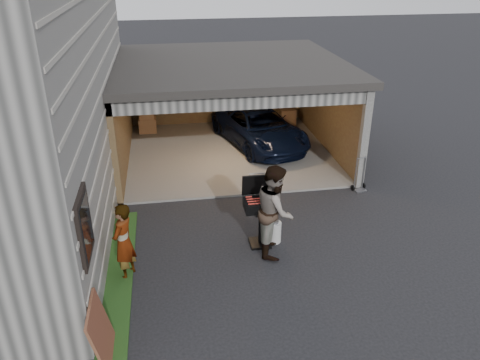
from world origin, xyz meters
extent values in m
plane|color=black|center=(0.00, 0.00, 0.00)|extent=(80.00, 80.00, 0.00)
cube|color=#193814|center=(-2.25, -1.00, 0.03)|extent=(0.50, 8.00, 0.06)
cube|color=#605E59|center=(0.75, 6.50, 0.03)|extent=(6.50, 6.00, 0.06)
cube|color=#4E3524|center=(0.75, 9.43, 1.35)|extent=(6.50, 0.15, 2.70)
cube|color=#4E3524|center=(3.92, 6.50, 1.35)|extent=(0.15, 6.00, 2.70)
cube|color=#4E3524|center=(-2.42, 6.50, 1.35)|extent=(0.15, 6.00, 2.70)
cube|color=#2D2B28|center=(0.75, 6.50, 2.80)|extent=(6.80, 6.30, 0.20)
cube|color=#474744|center=(0.75, 3.58, 2.52)|extent=(6.50, 0.16, 0.36)
cube|color=silver|center=(0.75, 4.80, 2.62)|extent=(6.00, 2.40, 0.06)
cube|color=#474744|center=(3.90, 3.55, 1.35)|extent=(0.20, 0.18, 2.70)
cube|color=brown|center=(-1.80, 8.70, 0.31)|extent=(0.60, 0.50, 0.50)
cube|color=brown|center=(-1.80, 8.70, 0.79)|extent=(0.50, 0.45, 0.45)
cube|color=brown|center=(3.20, 8.60, 0.36)|extent=(0.55, 0.50, 0.60)
cube|color=brown|center=(3.38, 9.20, 1.20)|extent=(0.24, 0.43, 2.20)
imported|color=black|center=(1.81, 6.90, 0.58)|extent=(2.94, 4.53, 1.16)
imported|color=silver|center=(-2.10, 0.57, 0.79)|extent=(0.59, 0.68, 1.59)
imported|color=#402A19|center=(0.94, 0.96, 0.99)|extent=(0.94, 1.10, 1.98)
cube|color=black|center=(0.69, 1.24, 0.03)|extent=(0.44, 0.44, 0.05)
cylinder|color=black|center=(0.69, 1.24, 0.47)|extent=(0.07, 0.07, 0.88)
cube|color=black|center=(0.69, 1.24, 0.98)|extent=(0.69, 0.48, 0.21)
cube|color=#59595B|center=(0.69, 1.24, 1.07)|extent=(0.63, 0.42, 0.02)
cube|color=black|center=(0.69, 1.55, 1.30)|extent=(0.69, 0.13, 0.48)
cylinder|color=silver|center=(1.02, 1.31, 0.24)|extent=(0.32, 0.32, 0.47)
cube|color=brown|center=(-2.34, -1.50, 0.52)|extent=(0.26, 0.94, 1.03)
cube|color=gray|center=(3.84, 3.29, 0.02)|extent=(0.34, 0.25, 0.03)
cylinder|color=black|center=(3.65, 3.35, 0.08)|extent=(0.07, 0.16, 0.16)
cylinder|color=black|center=(3.99, 3.43, 0.08)|extent=(0.07, 0.16, 0.16)
cylinder|color=gray|center=(3.69, 3.36, 0.48)|extent=(0.03, 0.03, 0.91)
cylinder|color=gray|center=(3.95, 3.42, 0.48)|extent=(0.03, 0.03, 0.91)
cylinder|color=gray|center=(3.82, 3.39, 0.91)|extent=(0.26, 0.08, 0.03)
camera|label=1|loc=(-1.12, -7.15, 5.74)|focal=35.00mm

